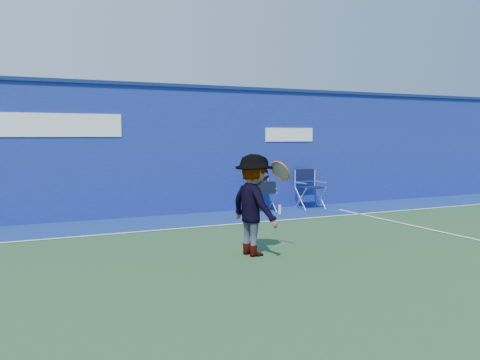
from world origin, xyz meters
name	(u,v)px	position (x,y,z in m)	size (l,w,h in m)	color
ground	(249,266)	(0.00, 0.00, 0.00)	(80.00, 80.00, 0.00)	#274929
stadium_wall	(152,150)	(0.00, 5.20, 1.55)	(24.00, 0.50, 3.08)	navy
out_of_bounds_strip	(166,222)	(0.00, 4.10, 0.00)	(24.00, 1.80, 0.01)	navy
court_lines	(232,256)	(0.00, 0.60, 0.01)	(24.00, 12.00, 0.01)	white
directors_chair_left	(263,197)	(2.61, 4.56, 0.36)	(0.52, 0.46, 0.86)	silver
directors_chair_right	(310,196)	(3.96, 4.53, 0.32)	(0.60, 0.54, 1.01)	silver
water_bottle	(280,210)	(2.79, 4.05, 0.11)	(0.07, 0.07, 0.22)	silver
tennis_player	(254,205)	(0.37, 0.58, 0.80)	(0.93, 1.11, 1.59)	#EA4738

